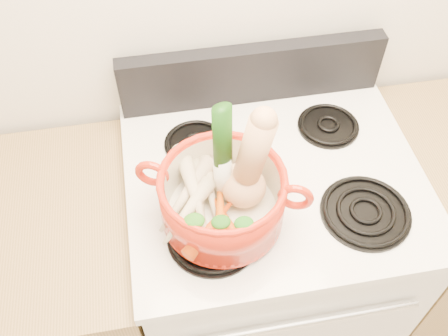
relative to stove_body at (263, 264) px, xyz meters
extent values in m
cube|color=silver|center=(0.00, 0.00, 0.00)|extent=(0.76, 0.65, 0.92)
cube|color=white|center=(0.00, 0.00, 0.47)|extent=(0.78, 0.67, 0.03)
cube|color=black|center=(0.00, 0.30, 0.58)|extent=(0.76, 0.05, 0.18)
cylinder|color=silver|center=(0.00, -0.34, 0.32)|extent=(0.60, 0.02, 0.02)
cylinder|color=black|center=(-0.19, -0.16, 0.50)|extent=(0.22, 0.22, 0.02)
cylinder|color=black|center=(0.19, -0.16, 0.50)|extent=(0.22, 0.22, 0.02)
cylinder|color=black|center=(-0.19, 0.14, 0.50)|extent=(0.17, 0.17, 0.02)
cylinder|color=black|center=(0.19, 0.14, 0.50)|extent=(0.17, 0.17, 0.02)
cylinder|color=#B6230F|center=(-0.16, -0.11, 0.58)|extent=(0.38, 0.38, 0.14)
torus|color=#B6230F|center=(-0.31, -0.05, 0.63)|extent=(0.08, 0.05, 0.08)
torus|color=#B6230F|center=(-0.01, -0.18, 0.63)|extent=(0.08, 0.05, 0.08)
cylinder|color=white|center=(-0.15, -0.08, 0.69)|extent=(0.06, 0.07, 0.30)
ellipsoid|color=#D9B786|center=(-0.12, -0.04, 0.56)|extent=(0.11, 0.09, 0.05)
cone|color=beige|center=(-0.21, -0.08, 0.56)|extent=(0.05, 0.21, 0.06)
cone|color=beige|center=(-0.24, -0.08, 0.57)|extent=(0.18, 0.19, 0.06)
cone|color=beige|center=(-0.18, -0.07, 0.57)|extent=(0.04, 0.17, 0.05)
cone|color=beige|center=(-0.24, -0.14, 0.58)|extent=(0.16, 0.16, 0.06)
cone|color=beige|center=(-0.22, -0.08, 0.59)|extent=(0.07, 0.24, 0.07)
cone|color=#C73E09|center=(-0.16, -0.17, 0.56)|extent=(0.08, 0.17, 0.05)
cone|color=#BC4909|center=(-0.20, -0.18, 0.56)|extent=(0.14, 0.14, 0.05)
cone|color=#D8570A|center=(-0.17, -0.14, 0.57)|extent=(0.06, 0.18, 0.05)
camera|label=1|loc=(-0.28, -0.78, 1.52)|focal=40.00mm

